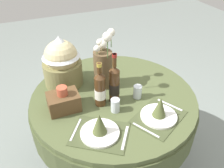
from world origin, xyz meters
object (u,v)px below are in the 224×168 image
at_px(place_setting_left, 100,129).
at_px(place_setting_right, 159,112).
at_px(tumbler_near_right, 115,105).
at_px(gift_tub_back_left, 62,60).
at_px(wine_bottle_centre, 100,89).
at_px(tumbler_near_left, 137,92).
at_px(dining_table, 113,110).
at_px(flower_vase, 103,65).
at_px(wine_bottle_left, 114,84).
at_px(woven_basket_side_left, 64,101).

xyz_separation_m(place_setting_left, place_setting_right, (0.41, -0.01, 0.00)).
height_order(tumbler_near_right, gift_tub_back_left, gift_tub_back_left).
height_order(wine_bottle_centre, tumbler_near_left, wine_bottle_centre).
bearing_deg(wine_bottle_centre, place_setting_left, -111.09).
bearing_deg(dining_table, flower_vase, 98.31).
bearing_deg(place_setting_left, gift_tub_back_left, 96.58).
relative_size(flower_vase, tumbler_near_right, 4.89).
bearing_deg(gift_tub_back_left, tumbler_near_left, -40.53).
distance_m(tumbler_near_left, tumbler_near_right, 0.22).
bearing_deg(dining_table, wine_bottle_left, -108.56).
height_order(place_setting_left, woven_basket_side_left, woven_basket_side_left).
distance_m(place_setting_left, place_setting_right, 0.41).
height_order(wine_bottle_left, woven_basket_side_left, wine_bottle_left).
bearing_deg(place_setting_right, wine_bottle_centre, 137.75).
distance_m(place_setting_right, tumbler_near_right, 0.29).
height_order(place_setting_right, tumbler_near_right, place_setting_right).
bearing_deg(place_setting_right, tumbler_near_right, 144.68).
bearing_deg(place_setting_left, wine_bottle_centre, 68.91).
xyz_separation_m(wine_bottle_centre, woven_basket_side_left, (-0.25, 0.05, -0.06)).
bearing_deg(wine_bottle_centre, gift_tub_back_left, 116.39).
relative_size(dining_table, wine_bottle_centre, 3.76).
height_order(place_setting_left, flower_vase, flower_vase).
bearing_deg(gift_tub_back_left, tumbler_near_right, -62.34).
height_order(tumbler_near_left, gift_tub_back_left, gift_tub_back_left).
bearing_deg(wine_bottle_left, flower_vase, 90.69).
xyz_separation_m(wine_bottle_left, tumbler_near_left, (0.17, -0.03, -0.09)).
bearing_deg(gift_tub_back_left, flower_vase, -27.72).
distance_m(dining_table, tumbler_near_left, 0.26).
bearing_deg(place_setting_right, gift_tub_back_left, 127.33).
relative_size(flower_vase, wine_bottle_left, 1.28).
bearing_deg(place_setting_left, dining_table, 55.06).
xyz_separation_m(tumbler_near_right, woven_basket_side_left, (-0.31, 0.15, 0.02)).
bearing_deg(gift_tub_back_left, woven_basket_side_left, -103.36).
bearing_deg(dining_table, place_setting_right, -61.68).
distance_m(place_setting_left, tumbler_near_right, 0.23).
bearing_deg(place_setting_right, woven_basket_side_left, 149.65).
distance_m(dining_table, place_setting_right, 0.43).
relative_size(wine_bottle_left, wine_bottle_centre, 1.13).
height_order(dining_table, place_setting_left, place_setting_left).
height_order(place_setting_left, place_setting_right, same).
bearing_deg(wine_bottle_left, place_setting_left, -127.80).
relative_size(dining_table, tumbler_near_left, 12.63).
bearing_deg(tumbler_near_left, flower_vase, 125.76).
xyz_separation_m(place_setting_left, flower_vase, (0.21, 0.47, 0.14)).
bearing_deg(tumbler_near_right, dining_table, 70.78).
distance_m(dining_table, gift_tub_back_left, 0.55).
xyz_separation_m(dining_table, place_setting_left, (-0.23, -0.33, 0.19)).
relative_size(dining_table, place_setting_right, 2.95).
distance_m(tumbler_near_left, gift_tub_back_left, 0.61).
relative_size(dining_table, wine_bottle_left, 3.31).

